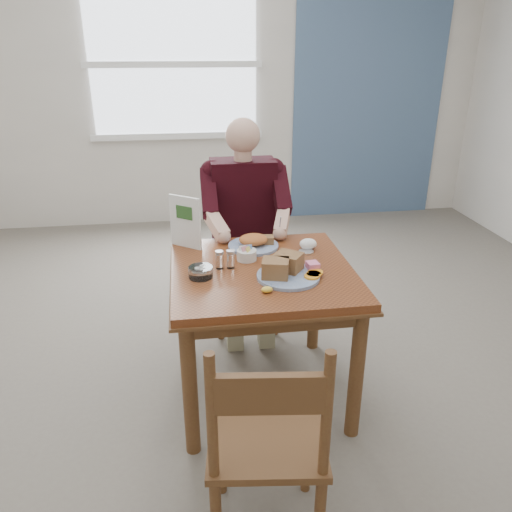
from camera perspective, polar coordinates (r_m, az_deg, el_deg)
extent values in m
plane|color=#62594F|center=(2.89, 0.64, -15.07)|extent=(6.00, 6.00, 0.00)
plane|color=beige|center=(5.27, -4.67, 18.86)|extent=(5.50, 0.00, 5.50)
cube|color=#455F81|center=(5.59, 12.87, 18.63)|extent=(1.60, 0.02, 2.80)
ellipsoid|color=yellow|center=(2.25, 1.27, -3.86)|extent=(0.05, 0.04, 0.03)
ellipsoid|color=white|center=(2.73, 5.98, 1.38)|extent=(0.10, 0.08, 0.06)
cylinder|color=silver|center=(2.69, 5.76, 0.48)|extent=(0.11, 0.11, 0.01)
cube|color=white|center=(5.21, -9.41, 20.80)|extent=(1.60, 0.02, 1.30)
cube|color=white|center=(5.27, -8.92, 13.41)|extent=(1.72, 0.04, 0.06)
cube|color=white|center=(5.20, -9.41, 20.80)|extent=(1.72, 0.04, 0.06)
cube|color=brown|center=(2.50, 0.72, -1.83)|extent=(0.90, 0.90, 0.04)
cube|color=brown|center=(2.52, 0.71, -2.40)|extent=(0.92, 0.92, 0.01)
cylinder|color=brown|center=(2.34, -7.56, -14.82)|extent=(0.07, 0.07, 0.71)
cylinder|color=brown|center=(2.46, 11.41, -13.03)|extent=(0.07, 0.07, 0.71)
cylinder|color=brown|center=(3.00, -7.93, -5.66)|extent=(0.07, 0.07, 0.71)
cylinder|color=brown|center=(3.09, 6.72, -4.66)|extent=(0.07, 0.07, 0.71)
cube|color=brown|center=(2.20, 2.32, -7.74)|extent=(0.80, 0.03, 0.08)
cube|color=brown|center=(2.88, -0.51, 0.14)|extent=(0.80, 0.03, 0.08)
cube|color=brown|center=(2.51, -8.14, -3.81)|extent=(0.03, 0.80, 0.08)
cube|color=brown|center=(2.62, 9.18, -2.67)|extent=(0.03, 0.80, 0.08)
cylinder|color=brown|center=(3.22, -4.11, -5.94)|extent=(0.04, 0.04, 0.45)
cylinder|color=brown|center=(3.26, 2.23, -5.50)|extent=(0.04, 0.04, 0.45)
cylinder|color=brown|center=(3.54, -4.58, -3.13)|extent=(0.04, 0.04, 0.45)
cylinder|color=brown|center=(3.58, 1.19, -2.77)|extent=(0.04, 0.04, 0.45)
cube|color=brown|center=(3.29, -1.36, -0.56)|extent=(0.42, 0.42, 0.03)
cylinder|color=brown|center=(3.36, -4.84, 4.16)|extent=(0.04, 0.04, 0.50)
cylinder|color=brown|center=(3.40, 1.25, 4.46)|extent=(0.04, 0.04, 0.50)
cube|color=brown|center=(3.34, -1.80, 5.94)|extent=(0.38, 0.03, 0.14)
cylinder|color=brown|center=(2.23, -4.03, -21.29)|extent=(0.04, 0.04, 0.45)
cylinder|color=brown|center=(2.25, 5.85, -21.09)|extent=(0.04, 0.04, 0.45)
cube|color=brown|center=(1.94, 1.18, -19.91)|extent=(0.47, 0.47, 0.03)
cylinder|color=brown|center=(1.65, -5.07, -18.24)|extent=(0.04, 0.04, 0.50)
cylinder|color=brown|center=(1.66, 8.05, -17.95)|extent=(0.04, 0.04, 0.50)
cube|color=brown|center=(1.58, 1.57, -15.48)|extent=(0.38, 0.08, 0.14)
cube|color=#999573|center=(3.14, -2.91, -0.28)|extent=(0.13, 0.38, 0.12)
cube|color=#999573|center=(3.16, 0.70, -0.07)|extent=(0.13, 0.38, 0.12)
cube|color=#999573|center=(3.11, -2.47, -6.66)|extent=(0.10, 0.10, 0.48)
cube|color=#999573|center=(3.14, 1.19, -6.40)|extent=(0.10, 0.10, 0.48)
cube|color=black|center=(3.19, -1.49, 5.84)|extent=(0.40, 0.22, 0.58)
sphere|color=black|center=(3.11, -5.05, 9.54)|extent=(0.15, 0.15, 0.15)
sphere|color=black|center=(3.16, 1.95, 9.81)|extent=(0.15, 0.15, 0.15)
cylinder|color=tan|center=(3.09, -1.50, 11.23)|extent=(0.11, 0.11, 0.08)
sphere|color=tan|center=(3.06, -1.53, 13.61)|extent=(0.21, 0.21, 0.21)
cube|color=black|center=(3.02, -5.42, 7.17)|extent=(0.09, 0.29, 0.27)
cube|color=black|center=(3.08, 2.86, 7.52)|extent=(0.09, 0.29, 0.27)
sphere|color=black|center=(2.94, -5.21, 4.69)|extent=(0.09, 0.09, 0.09)
sphere|color=black|center=(3.00, 3.24, 5.09)|extent=(0.09, 0.09, 0.09)
cube|color=tan|center=(2.87, -4.48, 3.50)|extent=(0.14, 0.23, 0.14)
cube|color=tan|center=(2.92, 3.00, 3.87)|extent=(0.14, 0.23, 0.14)
sphere|color=tan|center=(2.80, -3.70, 2.25)|extent=(0.08, 0.08, 0.08)
sphere|color=tan|center=(2.84, 2.74, 2.58)|extent=(0.08, 0.08, 0.08)
cylinder|color=silver|center=(2.83, 2.76, 3.53)|extent=(0.01, 0.05, 0.12)
cylinder|color=white|center=(2.40, 3.71, -2.32)|extent=(0.40, 0.40, 0.02)
cube|color=#AB774C|center=(2.36, 2.24, -1.40)|extent=(0.15, 0.14, 0.08)
cube|color=#AB774C|center=(2.43, 3.73, -0.66)|extent=(0.16, 0.16, 0.08)
cylinder|color=orange|center=(2.38, 6.38, -2.32)|extent=(0.10, 0.10, 0.01)
cylinder|color=orange|center=(2.40, 6.60, -2.08)|extent=(0.09, 0.09, 0.01)
cylinder|color=orange|center=(2.42, 6.82, -1.85)|extent=(0.07, 0.07, 0.01)
cube|color=pink|center=(2.46, 6.48, -1.07)|extent=(0.06, 0.07, 0.03)
cylinder|color=white|center=(2.75, -0.30, 1.16)|extent=(0.31, 0.31, 0.02)
ellipsoid|color=#CB762F|center=(2.74, -0.31, 1.89)|extent=(0.17, 0.15, 0.06)
cube|color=#AB774C|center=(2.76, 0.96, 1.88)|extent=(0.11, 0.07, 0.04)
cylinder|color=white|center=(2.58, -1.07, 0.12)|extent=(0.13, 0.13, 0.05)
cube|color=pink|center=(2.56, -1.29, 0.84)|extent=(0.04, 0.03, 0.03)
cube|color=#6699D8|center=(2.58, -0.88, 1.03)|extent=(0.04, 0.02, 0.03)
cube|color=#EAD159|center=(2.56, -0.90, 0.77)|extent=(0.03, 0.04, 0.03)
cube|color=white|center=(2.57, -1.56, 0.93)|extent=(0.04, 0.02, 0.03)
cylinder|color=white|center=(2.49, -4.18, -0.61)|extent=(0.04, 0.04, 0.08)
cylinder|color=silver|center=(2.47, -4.21, 0.39)|extent=(0.04, 0.04, 0.02)
cylinder|color=white|center=(2.49, -2.91, -0.54)|extent=(0.04, 0.04, 0.08)
cylinder|color=silver|center=(2.47, -2.93, 0.46)|extent=(0.04, 0.04, 0.02)
cylinder|color=white|center=(2.40, -6.35, -1.85)|extent=(0.15, 0.15, 0.05)
cylinder|color=white|center=(2.39, -6.68, -1.56)|extent=(0.04, 0.04, 0.02)
cylinder|color=white|center=(2.41, -6.12, -1.29)|extent=(0.04, 0.04, 0.02)
cylinder|color=white|center=(2.38, -6.19, -1.63)|extent=(0.04, 0.04, 0.02)
cube|color=white|center=(2.74, -8.08, 3.86)|extent=(0.16, 0.13, 0.29)
cube|color=#2D5926|center=(2.71, -8.22, 4.92)|extent=(0.08, 0.07, 0.07)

